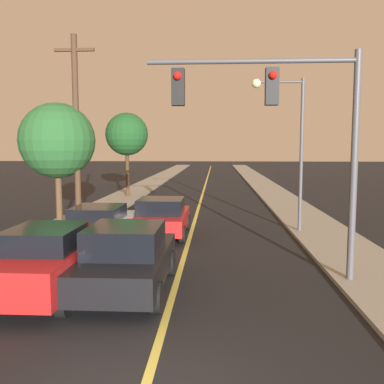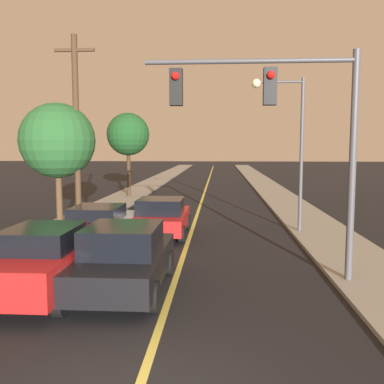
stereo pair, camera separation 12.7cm
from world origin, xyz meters
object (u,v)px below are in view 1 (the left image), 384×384
car_near_lane_second (161,217)px  tree_left_near (127,134)px  traffic_signal_mast (284,116)px  car_outer_lane_second (99,227)px  tree_left_far (57,141)px  streetlamp_right (288,131)px  utility_pole_left (76,130)px  car_near_lane_front (127,258)px  car_outer_lane_front (49,259)px

car_near_lane_second → tree_left_near: (-3.90, 12.31, 3.55)m
traffic_signal_mast → tree_left_near: (-7.68, 17.87, 0.09)m
car_near_lane_second → traffic_signal_mast: traffic_signal_mast is taller
car_outer_lane_second → traffic_signal_mast: bearing=-29.1°
car_outer_lane_second → car_near_lane_second: bearing=54.6°
tree_left_far → streetlamp_right: bearing=0.6°
utility_pole_left → traffic_signal_mast: bearing=-40.5°
car_near_lane_front → car_outer_lane_front: bearing=-168.8°
car_outer_lane_front → traffic_signal_mast: size_ratio=0.75×
car_outer_lane_front → streetlamp_right: size_ratio=0.70×
traffic_signal_mast → utility_pole_left: (-7.26, 6.19, -0.06)m
car_outer_lane_second → streetlamp_right: streetlamp_right is taller
streetlamp_right → utility_pole_left: size_ratio=0.78×
traffic_signal_mast → streetlamp_right: streetlamp_right is taller
utility_pole_left → streetlamp_right: bearing=1.3°
car_outer_lane_front → utility_pole_left: size_ratio=0.55×
car_near_lane_front → car_outer_lane_front: car_outer_lane_front is taller
car_near_lane_front → utility_pole_left: (-3.48, 7.10, 3.33)m
car_near_lane_front → tree_left_near: 19.49m
traffic_signal_mast → streetlamp_right: 6.48m
utility_pole_left → car_near_lane_second: bearing=-10.3°
car_near_lane_second → traffic_signal_mast: 7.56m
car_near_lane_second → tree_left_far: tree_left_far is taller
car_outer_lane_second → traffic_signal_mast: (5.54, -3.08, 3.41)m
car_outer_lane_second → utility_pole_left: bearing=118.9°
car_near_lane_second → car_outer_lane_second: bearing=-125.4°
tree_left_near → car_near_lane_second: bearing=-72.4°
utility_pole_left → tree_left_near: 11.68m
car_outer_lane_front → traffic_signal_mast: traffic_signal_mast is taller
car_outer_lane_second → tree_left_far: size_ratio=0.79×
traffic_signal_mast → utility_pole_left: 9.54m
traffic_signal_mast → tree_left_near: size_ratio=1.01×
traffic_signal_mast → tree_left_near: bearing=113.2°
car_near_lane_front → traffic_signal_mast: bearing=13.6°
car_near_lane_second → streetlamp_right: 6.00m
car_outer_lane_second → car_near_lane_front: bearing=-66.2°
streetlamp_right → car_near_lane_front: bearing=-124.0°
streetlamp_right → car_near_lane_second: bearing=-170.5°
car_outer_lane_front → tree_left_near: 19.55m
utility_pole_left → car_near_lane_front: bearing=-63.9°
car_outer_lane_second → car_outer_lane_front: bearing=-90.0°
car_near_lane_front → car_near_lane_second: bearing=90.0°
streetlamp_right → utility_pole_left: (-8.41, -0.19, 0.06)m
car_near_lane_front → streetlamp_right: bearing=56.0°
streetlamp_right → car_outer_lane_second: bearing=-153.7°
car_near_lane_front → utility_pole_left: 8.58m
car_outer_lane_front → tree_left_far: (-2.55, 7.55, 2.85)m
streetlamp_right → tree_left_far: (-9.24, -0.09, -0.38)m
utility_pole_left → car_outer_lane_front: bearing=-77.0°
streetlamp_right → traffic_signal_mast: bearing=-100.2°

